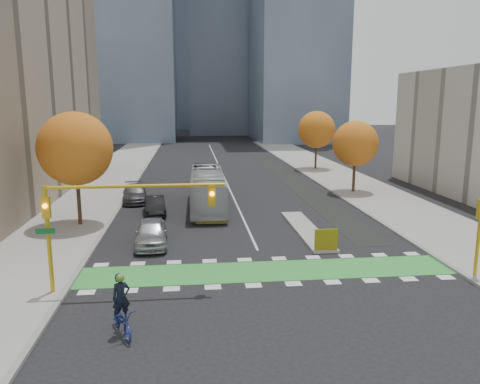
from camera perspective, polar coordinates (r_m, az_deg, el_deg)
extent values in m
plane|color=black|center=(23.98, 3.94, -10.84)|extent=(300.00, 300.00, 0.00)
cube|color=gray|center=(43.87, -18.53, -1.18)|extent=(7.00, 120.00, 0.15)
cube|color=gray|center=(46.25, 16.20, -0.43)|extent=(7.00, 120.00, 0.15)
cube|color=gray|center=(43.25, -14.00, -1.10)|extent=(0.30, 120.00, 0.16)
cube|color=gray|center=(45.05, 12.08, -0.53)|extent=(0.30, 120.00, 0.16)
cube|color=green|center=(25.36, 3.34, -9.58)|extent=(20.00, 3.00, 0.01)
cube|color=silver|center=(62.67, -2.43, 2.85)|extent=(0.15, 70.00, 0.01)
cube|color=black|center=(53.90, 6.26, 1.45)|extent=(2.50, 50.00, 0.01)
cube|color=gray|center=(33.12, 8.07, -4.56)|extent=(1.60, 10.00, 0.16)
cube|color=yellow|center=(28.48, 10.46, -5.73)|extent=(1.40, 0.12, 1.30)
cube|color=#47566B|center=(111.56, 6.89, 21.86)|extent=(18.00, 24.00, 60.00)
cube|color=#47566B|center=(164.85, -6.49, 21.85)|extent=(26.00, 26.00, 80.00)
cylinder|color=#332114|center=(35.40, -19.12, 0.17)|extent=(0.28, 0.28, 5.25)
sphere|color=#B65F16|center=(34.99, -19.43, 5.00)|extent=(5.20, 5.20, 5.20)
cylinder|color=#332114|center=(47.19, 13.74, 2.63)|extent=(0.28, 0.28, 4.55)
sphere|color=#B65F16|center=(46.89, 13.89, 5.77)|extent=(4.40, 4.40, 4.40)
cylinder|color=#332114|center=(62.46, 9.24, 4.95)|extent=(0.28, 0.28, 4.90)
sphere|color=#B65F16|center=(62.23, 9.32, 7.52)|extent=(4.80, 4.80, 4.80)
cylinder|color=#BF9914|center=(23.25, -22.27, -5.60)|extent=(0.20, 0.20, 5.20)
cylinder|color=#BF9914|center=(21.89, -12.65, 0.70)|extent=(8.20, 0.16, 0.16)
cube|color=#BF9914|center=(22.87, -22.56, -1.75)|extent=(0.35, 0.28, 1.00)
sphere|color=orange|center=(22.68, -22.71, -1.60)|extent=(0.22, 0.22, 0.22)
cube|color=#BF9914|center=(21.86, -3.44, -0.40)|extent=(0.35, 0.28, 1.00)
sphere|color=orange|center=(21.66, -3.42, -0.23)|extent=(0.22, 0.22, 0.22)
cube|color=#0C5926|center=(22.72, -22.66, -4.43)|extent=(0.85, 0.04, 0.25)
cylinder|color=#BF9914|center=(26.75, 27.04, -5.21)|extent=(0.18, 0.18, 4.00)
imported|color=navy|center=(19.32, -14.15, -14.97)|extent=(1.57, 2.27, 1.13)
imported|color=black|center=(18.92, -14.29, -12.36)|extent=(0.83, 0.71, 1.92)
sphere|color=#597F2D|center=(18.62, -14.40, -10.11)|extent=(0.33, 0.33, 0.33)
imported|color=#AFB5B7|center=(39.29, -3.99, 0.33)|extent=(2.97, 11.83, 3.28)
imported|color=#AAABB0|center=(29.90, -10.77, -4.87)|extent=(2.19, 4.95, 1.65)
imported|color=black|center=(38.01, -10.36, -1.61)|extent=(2.07, 4.51, 1.43)
imported|color=#4E4E53|center=(43.08, -12.71, -0.16)|extent=(2.67, 5.41, 1.51)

